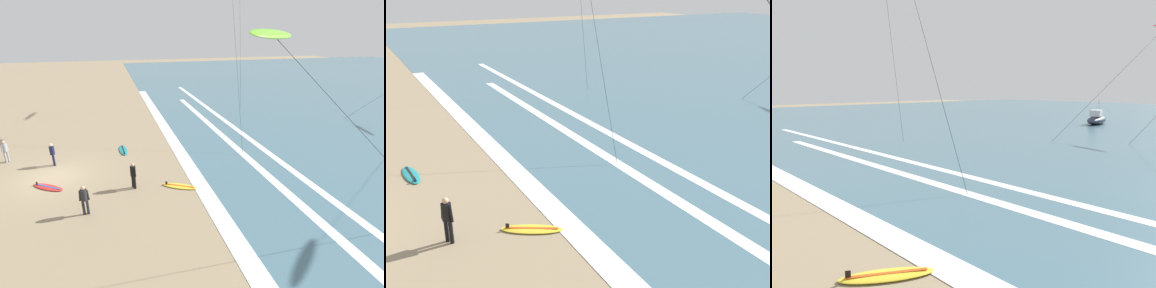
# 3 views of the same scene
# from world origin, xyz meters

# --- Properties ---
(wave_foam_shoreline) EXTENTS (54.35, 0.96, 0.01)m
(wave_foam_shoreline) POSITION_xyz_m (0.91, 8.62, 0.01)
(wave_foam_shoreline) COLOR white
(wave_foam_shoreline) RESTS_ON ocean_surface
(wave_foam_mid_break) EXTENTS (40.10, 0.57, 0.01)m
(wave_foam_mid_break) POSITION_xyz_m (0.99, 13.08, 0.01)
(wave_foam_mid_break) COLOR white
(wave_foam_mid_break) RESTS_ON ocean_surface
(wave_foam_outer_break) EXTENTS (54.44, 0.52, 0.01)m
(wave_foam_outer_break) POSITION_xyz_m (-0.86, 15.01, 0.01)
(wave_foam_outer_break) COLOR white
(wave_foam_outer_break) RESTS_ON ocean_surface
(surfer_left_near) EXTENTS (0.48, 0.35, 1.60)m
(surfer_left_near) POSITION_xyz_m (2.80, 4.78, 0.96)
(surfer_left_near) COLOR black
(surfer_left_near) RESTS_ON ground
(surfboard_foreground_flat) EXTENTS (1.57, 2.12, 0.25)m
(surfboard_foreground_flat) POSITION_xyz_m (3.41, 7.37, 0.05)
(surfboard_foreground_flat) COLOR yellow
(surfboard_foreground_flat) RESTS_ON ground
(surfboard_near_water) EXTENTS (2.14, 0.74, 0.25)m
(surfboard_near_water) POSITION_xyz_m (-3.15, 4.49, 0.05)
(surfboard_near_water) COLOR teal
(surfboard_near_water) RESTS_ON ground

